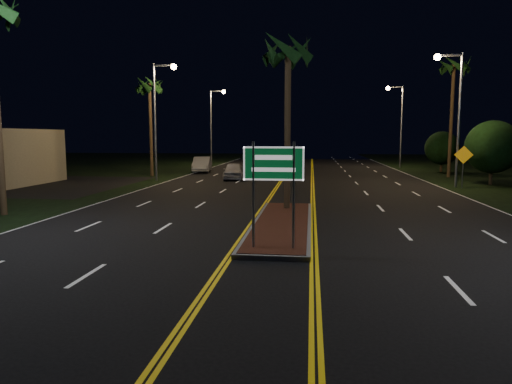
# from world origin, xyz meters

# --- Properties ---
(ground) EXTENTS (120.00, 120.00, 0.00)m
(ground) POSITION_xyz_m (0.00, 0.00, 0.00)
(ground) COLOR black
(ground) RESTS_ON ground
(median_island) EXTENTS (2.25, 10.25, 0.17)m
(median_island) POSITION_xyz_m (0.00, 7.00, 0.08)
(median_island) COLOR gray
(median_island) RESTS_ON ground
(highway_sign) EXTENTS (1.80, 0.08, 3.20)m
(highway_sign) POSITION_xyz_m (0.00, 2.80, 2.40)
(highway_sign) COLOR gray
(highway_sign) RESTS_ON ground
(streetlight_left_mid) EXTENTS (1.91, 0.44, 9.00)m
(streetlight_left_mid) POSITION_xyz_m (-10.61, 24.00, 5.66)
(streetlight_left_mid) COLOR gray
(streetlight_left_mid) RESTS_ON ground
(streetlight_left_far) EXTENTS (1.91, 0.44, 9.00)m
(streetlight_left_far) POSITION_xyz_m (-10.61, 44.00, 5.66)
(streetlight_left_far) COLOR gray
(streetlight_left_far) RESTS_ON ground
(streetlight_right_mid) EXTENTS (1.91, 0.44, 9.00)m
(streetlight_right_mid) POSITION_xyz_m (10.61, 22.00, 5.66)
(streetlight_right_mid) COLOR gray
(streetlight_right_mid) RESTS_ON ground
(streetlight_right_far) EXTENTS (1.91, 0.44, 9.00)m
(streetlight_right_far) POSITION_xyz_m (10.61, 42.00, 5.66)
(streetlight_right_far) COLOR gray
(streetlight_right_far) RESTS_ON ground
(palm_median) EXTENTS (2.40, 2.40, 8.30)m
(palm_median) POSITION_xyz_m (0.00, 10.50, 7.28)
(palm_median) COLOR #382819
(palm_median) RESTS_ON ground
(palm_left_far) EXTENTS (2.40, 2.40, 8.80)m
(palm_left_far) POSITION_xyz_m (-12.80, 28.00, 7.75)
(palm_left_far) COLOR #382819
(palm_left_far) RESTS_ON ground
(palm_right_far) EXTENTS (2.40, 2.40, 10.30)m
(palm_right_far) POSITION_xyz_m (12.80, 30.00, 9.14)
(palm_right_far) COLOR #382819
(palm_right_far) RESTS_ON ground
(shrub_mid) EXTENTS (3.78, 3.78, 4.62)m
(shrub_mid) POSITION_xyz_m (14.00, 24.00, 2.73)
(shrub_mid) COLOR #382819
(shrub_mid) RESTS_ON ground
(shrub_far) EXTENTS (3.24, 3.24, 3.96)m
(shrub_far) POSITION_xyz_m (13.80, 36.00, 2.34)
(shrub_far) COLOR #382819
(shrub_far) RESTS_ON ground
(car_near) EXTENTS (2.58, 4.98, 1.59)m
(car_near) POSITION_xyz_m (-5.15, 25.93, 0.80)
(car_near) COLOR #B9BABF
(car_near) RESTS_ON ground
(car_far) EXTENTS (2.97, 5.49, 1.74)m
(car_far) POSITION_xyz_m (-9.50, 33.03, 0.87)
(car_far) COLOR silver
(car_far) RESTS_ON ground
(warning_sign) EXTENTS (1.19, 0.21, 2.85)m
(warning_sign) POSITION_xyz_m (11.24, 21.43, 1.89)
(warning_sign) COLOR gray
(warning_sign) RESTS_ON ground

